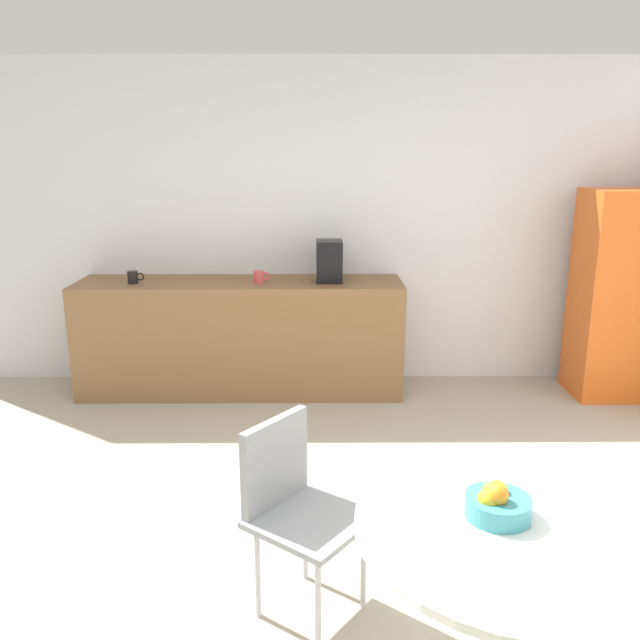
# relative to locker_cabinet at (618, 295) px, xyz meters

# --- Properties ---
(ground_plane) EXTENTS (6.00, 6.00, 0.00)m
(ground_plane) POSITION_rel_locker_cabinet_xyz_m (-2.55, -2.55, -0.81)
(ground_plane) COLOR #B2A893
(wall_back) EXTENTS (6.00, 0.10, 2.60)m
(wall_back) POSITION_rel_locker_cabinet_xyz_m (-2.55, 0.45, 0.49)
(wall_back) COLOR silver
(wall_back) RESTS_ON ground_plane
(counter_block) EXTENTS (2.54, 0.60, 0.90)m
(counter_block) POSITION_rel_locker_cabinet_xyz_m (-2.94, 0.10, -0.36)
(counter_block) COLOR brown
(counter_block) RESTS_ON ground_plane
(locker_cabinet) EXTENTS (0.60, 0.50, 1.61)m
(locker_cabinet) POSITION_rel_locker_cabinet_xyz_m (0.00, 0.00, 0.00)
(locker_cabinet) COLOR orange
(locker_cabinet) RESTS_ON ground_plane
(round_table) EXTENTS (1.05, 1.05, 0.75)m
(round_table) POSITION_rel_locker_cabinet_xyz_m (-1.69, -3.04, -0.21)
(round_table) COLOR silver
(round_table) RESTS_ON ground_plane
(chair_gray) EXTENTS (0.59, 0.59, 0.83)m
(chair_gray) POSITION_rel_locker_cabinet_xyz_m (-2.44, -2.46, -0.28)
(chair_gray) COLOR silver
(chair_gray) RESTS_ON ground_plane
(fruit_bowl) EXTENTS (0.21, 0.21, 0.13)m
(fruit_bowl) POSITION_rel_locker_cabinet_xyz_m (-1.75, -3.00, -0.01)
(fruit_bowl) COLOR teal
(fruit_bowl) RESTS_ON round_table
(mug_white) EXTENTS (0.13, 0.08, 0.09)m
(mug_white) POSITION_rel_locker_cabinet_xyz_m (-2.77, 0.04, 0.14)
(mug_white) COLOR #D84C4C
(mug_white) RESTS_ON counter_block
(mug_green) EXTENTS (0.13, 0.08, 0.09)m
(mug_green) POSITION_rel_locker_cabinet_xyz_m (-3.74, 0.03, 0.14)
(mug_green) COLOR black
(mug_green) RESTS_ON counter_block
(coffee_maker) EXTENTS (0.20, 0.24, 0.32)m
(coffee_maker) POSITION_rel_locker_cabinet_xyz_m (-2.23, 0.10, 0.25)
(coffee_maker) COLOR black
(coffee_maker) RESTS_ON counter_block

